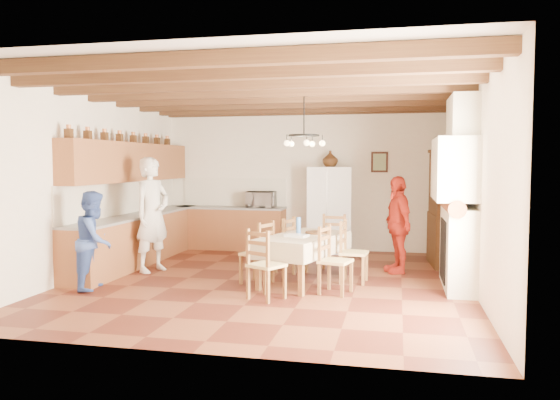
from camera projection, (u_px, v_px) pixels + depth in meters
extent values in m
cube|color=#4C1E13|center=(270.00, 282.00, 8.45)|extent=(6.00, 6.50, 0.02)
cube|color=beige|center=(269.00, 85.00, 8.24)|extent=(6.00, 6.50, 0.02)
cube|color=silver|center=(305.00, 179.00, 11.52)|extent=(6.00, 0.02, 3.00)
cube|color=silver|center=(190.00, 199.00, 5.17)|extent=(6.00, 0.02, 3.00)
cube|color=silver|center=(92.00, 183.00, 8.98)|extent=(0.02, 6.50, 3.00)
cube|color=silver|center=(476.00, 187.00, 7.71)|extent=(0.02, 6.50, 3.00)
cube|color=brown|center=(140.00, 239.00, 10.01)|extent=(0.60, 4.30, 0.86)
cube|color=brown|center=(231.00, 229.00, 11.62)|extent=(2.30, 0.60, 0.86)
cube|color=slate|center=(139.00, 215.00, 9.98)|extent=(0.62, 4.30, 0.04)
cube|color=slate|center=(231.00, 208.00, 11.59)|extent=(2.34, 0.62, 0.04)
cube|color=silver|center=(125.00, 197.00, 10.02)|extent=(0.03, 4.30, 0.60)
cube|color=silver|center=(234.00, 192.00, 11.85)|extent=(2.30, 0.03, 0.60)
cube|color=brown|center=(132.00, 162.00, 9.94)|extent=(0.35, 4.20, 0.70)
cube|color=black|center=(380.00, 162.00, 11.14)|extent=(0.34, 0.03, 0.42)
cube|color=white|center=(329.00, 210.00, 11.16)|extent=(0.95, 0.82, 1.75)
cube|color=beige|center=(304.00, 237.00, 8.30)|extent=(1.32, 1.86, 0.05)
cube|color=brown|center=(258.00, 267.00, 7.85)|extent=(0.09, 0.09, 0.70)
cube|color=brown|center=(301.00, 271.00, 7.51)|extent=(0.09, 0.09, 0.70)
cube|color=brown|center=(305.00, 252.00, 9.15)|extent=(0.09, 0.09, 0.70)
cube|color=brown|center=(344.00, 255.00, 8.81)|extent=(0.09, 0.09, 0.70)
torus|color=black|center=(304.00, 135.00, 8.20)|extent=(0.47, 0.47, 0.03)
imported|color=silver|center=(152.00, 214.00, 9.20)|extent=(0.69, 0.83, 1.93)
imported|color=#3C59AA|center=(94.00, 240.00, 7.91)|extent=(0.68, 0.80, 1.44)
imported|color=red|center=(397.00, 224.00, 9.11)|extent=(0.69, 1.03, 1.62)
imported|color=silver|center=(261.00, 199.00, 11.44)|extent=(0.62, 0.43, 0.33)
imported|color=#38230C|center=(330.00, 159.00, 11.09)|extent=(0.38, 0.38, 0.33)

